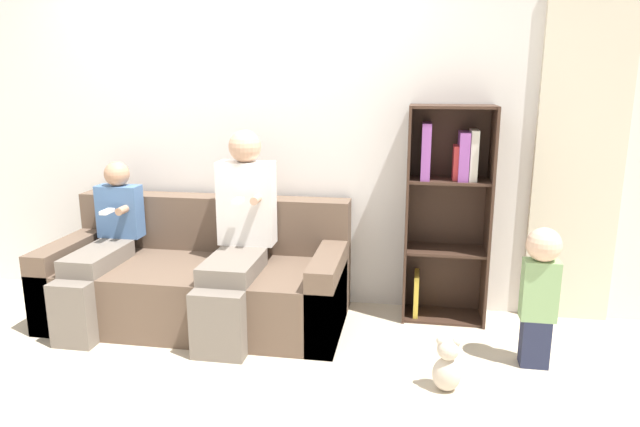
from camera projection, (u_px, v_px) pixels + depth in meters
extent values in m
plane|color=beige|center=(197.00, 356.00, 3.39)|extent=(14.00, 14.00, 0.00)
cube|color=silver|center=(241.00, 126.00, 4.05)|extent=(10.00, 0.06, 2.55)
cube|color=beige|center=(579.00, 157.00, 3.68)|extent=(0.56, 0.04, 2.21)
cube|color=brown|center=(193.00, 297.00, 3.75)|extent=(1.96, 0.69, 0.41)
cube|color=brown|center=(215.00, 249.00, 4.13)|extent=(1.96, 0.19, 0.79)
cube|color=brown|center=(69.00, 280.00, 3.88)|extent=(0.17, 0.69, 0.53)
cube|color=brown|center=(327.00, 296.00, 3.59)|extent=(0.17, 0.69, 0.53)
cube|color=#70665B|center=(218.00, 326.00, 3.31)|extent=(0.32, 0.12, 0.41)
cube|color=#70665B|center=(233.00, 267.00, 3.55)|extent=(0.32, 0.50, 0.11)
cube|color=white|center=(247.00, 203.00, 3.79)|extent=(0.37, 0.17, 0.56)
sphere|color=tan|center=(245.00, 146.00, 3.70)|extent=(0.21, 0.21, 0.21)
cylinder|color=tan|center=(256.00, 200.00, 3.63)|extent=(0.05, 0.10, 0.05)
cube|color=white|center=(238.00, 201.00, 3.60)|extent=(0.05, 0.12, 0.02)
cube|color=#70665B|center=(72.00, 315.00, 3.47)|extent=(0.25, 0.12, 0.41)
cube|color=#70665B|center=(97.00, 258.00, 3.72)|extent=(0.25, 0.53, 0.11)
cube|color=#476B9E|center=(120.00, 211.00, 3.98)|extent=(0.30, 0.13, 0.36)
sphere|color=tan|center=(117.00, 174.00, 3.92)|extent=(0.17, 0.17, 0.17)
cylinder|color=tan|center=(122.00, 210.00, 3.85)|extent=(0.05, 0.10, 0.05)
cube|color=white|center=(107.00, 212.00, 3.81)|extent=(0.05, 0.12, 0.02)
cube|color=#232842|center=(535.00, 342.00, 3.25)|extent=(0.15, 0.12, 0.28)
cube|color=#84AD70|center=(540.00, 290.00, 3.17)|extent=(0.19, 0.12, 0.35)
sphere|color=beige|center=(544.00, 245.00, 3.11)|extent=(0.19, 0.19, 0.19)
cube|color=#3D281E|center=(407.00, 214.00, 3.80)|extent=(0.02, 0.31, 1.44)
cube|color=#3D281E|center=(488.00, 217.00, 3.72)|extent=(0.02, 0.31, 1.44)
cube|color=#3D281E|center=(446.00, 211.00, 3.90)|extent=(0.54, 0.02, 1.44)
cube|color=#3D281E|center=(442.00, 316.00, 3.93)|extent=(0.51, 0.28, 0.02)
cube|color=#3D281E|center=(445.00, 250.00, 3.81)|extent=(0.51, 0.28, 0.02)
cube|color=#3D281E|center=(449.00, 181.00, 3.70)|extent=(0.51, 0.28, 0.02)
cube|color=#3D281E|center=(453.00, 107.00, 3.59)|extent=(0.51, 0.28, 0.02)
cube|color=#934CA3|center=(463.00, 156.00, 3.65)|extent=(0.06, 0.22, 0.31)
cube|color=#934CA3|center=(426.00, 151.00, 3.68)|extent=(0.06, 0.24, 0.36)
cube|color=beige|center=(473.00, 155.00, 3.64)|extent=(0.05, 0.20, 0.32)
cube|color=#C63838|center=(456.00, 162.00, 3.67)|extent=(0.04, 0.16, 0.22)
cube|color=gold|center=(416.00, 293.00, 3.92)|extent=(0.03, 0.21, 0.29)
cube|color=#C63838|center=(426.00, 152.00, 3.69)|extent=(0.03, 0.20, 0.35)
ellipsoid|color=beige|center=(447.00, 374.00, 2.99)|extent=(0.15, 0.12, 0.19)
sphere|color=beige|center=(448.00, 349.00, 2.96)|extent=(0.12, 0.12, 0.12)
sphere|color=beige|center=(441.00, 340.00, 2.96)|extent=(0.05, 0.05, 0.05)
sphere|color=beige|center=(457.00, 342.00, 2.94)|extent=(0.05, 0.05, 0.05)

